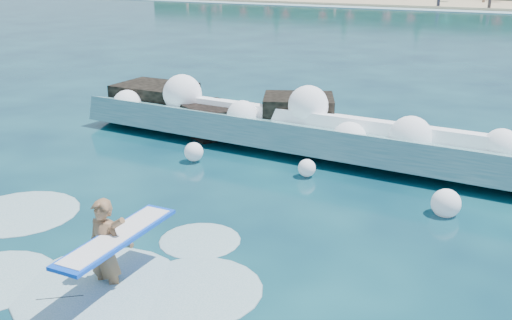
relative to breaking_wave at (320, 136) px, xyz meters
The scene contains 6 objects.
ground 6.78m from the breaking_wave, 99.29° to the right, with size 200.00×200.00×0.00m, color #072538.
breaking_wave is the anchor object (origin of this frame).
rock_cluster 4.49m from the breaking_wave, 169.11° to the left, with size 8.52×3.70×1.59m.
surfer_with_board 8.91m from the breaking_wave, 91.13° to the right, with size 1.04×3.07×1.97m.
wave_spray 0.46m from the breaking_wave, 140.46° to the right, with size 15.82×4.50×1.93m.
surf_foam 8.70m from the breaking_wave, 96.84° to the right, with size 9.26×5.17×0.15m.
Camera 1 is at (7.57, -8.73, 5.43)m, focal length 40.00 mm.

